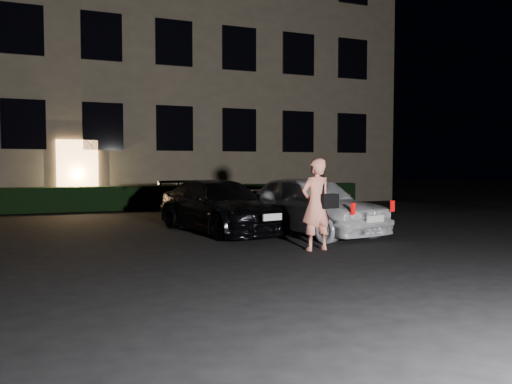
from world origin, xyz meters
name	(u,v)px	position (x,y,z in m)	size (l,w,h in m)	color
ground	(305,255)	(0.00, 0.00, 0.00)	(80.00, 80.00, 0.00)	black
building	(155,68)	(0.00, 14.99, 6.00)	(20.00, 8.11, 12.00)	brown
hedge	(178,197)	(0.00, 10.50, 0.42)	(15.00, 0.70, 0.85)	black
sedan	(220,206)	(-0.49, 3.56, 0.62)	(2.57, 4.51, 1.23)	black
hatch	(311,204)	(1.35, 2.41, 0.68)	(2.50, 4.28, 1.37)	white
man	(316,204)	(0.40, 0.34, 0.86)	(0.75, 0.48, 1.72)	#F78A71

